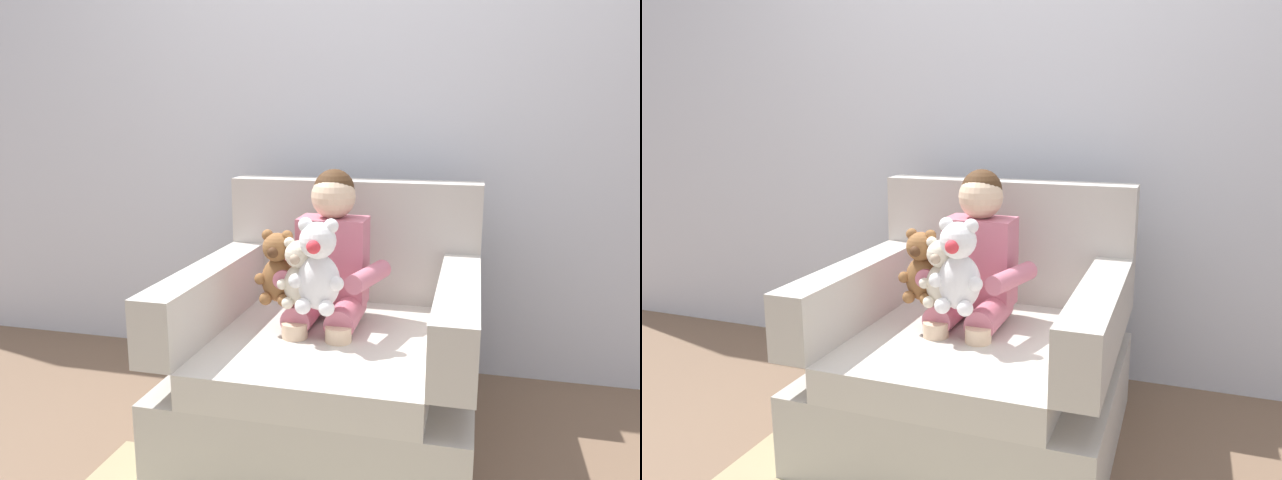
% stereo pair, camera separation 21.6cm
% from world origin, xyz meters
% --- Properties ---
extents(ground_plane, '(8.00, 8.00, 0.00)m').
position_xyz_m(ground_plane, '(0.00, 0.00, 0.00)').
color(ground_plane, brown).
extents(back_wall, '(6.00, 0.10, 2.60)m').
position_xyz_m(back_wall, '(0.00, 0.77, 1.30)').
color(back_wall, silver).
rests_on(back_wall, ground).
extents(armchair, '(1.05, 1.01, 0.93)m').
position_xyz_m(armchair, '(0.00, 0.04, 0.30)').
color(armchair, '#BCB7AD').
rests_on(armchair, ground).
extents(seated_child, '(0.45, 0.39, 0.82)m').
position_xyz_m(seated_child, '(-0.03, 0.09, 0.64)').
color(seated_child, '#C66B7F').
rests_on(seated_child, armchair).
extents(plush_cream, '(0.15, 0.12, 0.25)m').
position_xyz_m(plush_cream, '(-0.10, -0.08, 0.65)').
color(plush_cream, silver).
rests_on(plush_cream, armchair).
extents(plush_brown, '(0.16, 0.13, 0.27)m').
position_xyz_m(plush_brown, '(-0.19, -0.05, 0.66)').
color(plush_brown, brown).
rests_on(plush_brown, armchair).
extents(plush_white, '(0.20, 0.16, 0.33)m').
position_xyz_m(plush_white, '(-0.02, -0.10, 0.69)').
color(plush_white, white).
rests_on(plush_white, armchair).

